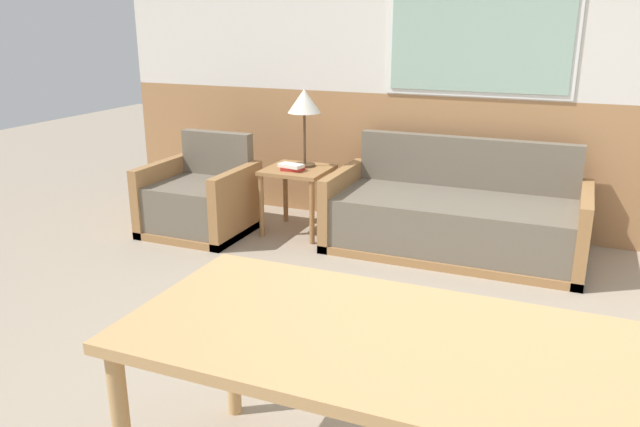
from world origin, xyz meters
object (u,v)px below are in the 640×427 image
object	(u,v)px
couch	(454,219)
dining_table	(460,368)
side_table	(298,180)
table_lamp	(304,104)
armchair	(200,202)

from	to	relation	value
couch	dining_table	distance (m)	2.81
side_table	table_lamp	world-z (taller)	table_lamp
couch	side_table	bearing A→B (deg)	-178.12
side_table	dining_table	distance (m)	3.24
armchair	side_table	distance (m)	0.82
armchair	table_lamp	xyz separation A→B (m)	(0.76, 0.39, 0.78)
couch	table_lamp	world-z (taller)	table_lamp
couch	armchair	size ratio (longest dim) A/B	2.33
armchair	side_table	xyz separation A→B (m)	(0.73, 0.31, 0.19)
couch	dining_table	size ratio (longest dim) A/B	0.85
couch	side_table	size ratio (longest dim) A/B	3.45
armchair	table_lamp	bearing A→B (deg)	19.00
side_table	table_lamp	distance (m)	0.60
dining_table	couch	bearing A→B (deg)	100.95
armchair	dining_table	xyz separation A→B (m)	(2.52, -2.38, 0.41)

